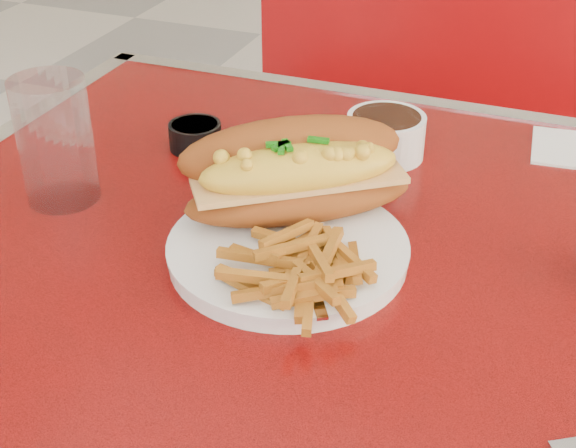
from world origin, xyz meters
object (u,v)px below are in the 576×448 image
(mac_hoagie, at_px, (296,172))
(water_tumbler, at_px, (55,141))
(sauce_cup_left, at_px, (195,135))
(fork, at_px, (306,266))
(diner_table, at_px, (431,396))
(dinner_plate, at_px, (288,250))
(booth_bench_far, at_px, (502,251))
(gravy_ramekin, at_px, (386,135))

(mac_hoagie, relative_size, water_tumbler, 1.86)
(sauce_cup_left, bearing_deg, fork, -43.65)
(diner_table, distance_m, sauce_cup_left, 0.42)
(dinner_plate, xyz_separation_m, water_tumbler, (-0.28, 0.02, 0.06))
(booth_bench_far, xyz_separation_m, fork, (-0.12, -0.87, 0.50))
(booth_bench_far, xyz_separation_m, sauce_cup_left, (-0.35, -0.65, 0.50))
(mac_hoagie, xyz_separation_m, gravy_ramekin, (0.05, 0.19, -0.03))
(booth_bench_far, distance_m, fork, 1.01)
(gravy_ramekin, bearing_deg, water_tumbler, -143.33)
(gravy_ramekin, height_order, sauce_cup_left, gravy_ramekin)
(diner_table, xyz_separation_m, mac_hoagie, (-0.17, 0.03, 0.22))
(gravy_ramekin, height_order, water_tumbler, water_tumbler)
(diner_table, distance_m, dinner_plate, 0.23)
(booth_bench_far, height_order, dinner_plate, booth_bench_far)
(diner_table, relative_size, gravy_ramekin, 10.58)
(dinner_plate, distance_m, fork, 0.04)
(diner_table, relative_size, mac_hoagie, 4.71)
(booth_bench_far, relative_size, mac_hoagie, 4.59)
(sauce_cup_left, bearing_deg, diner_table, -24.04)
(sauce_cup_left, relative_size, water_tumbler, 0.49)
(booth_bench_far, xyz_separation_m, mac_hoagie, (-0.17, -0.78, 0.54))
(diner_table, height_order, dinner_plate, dinner_plate)
(booth_bench_far, bearing_deg, mac_hoagie, -102.27)
(fork, distance_m, gravy_ramekin, 0.28)
(dinner_plate, distance_m, sauce_cup_left, 0.27)
(diner_table, relative_size, sauce_cup_left, 17.71)
(diner_table, relative_size, water_tumbler, 8.76)
(mac_hoagie, height_order, gravy_ramekin, mac_hoagie)
(mac_hoagie, bearing_deg, sauce_cup_left, 110.47)
(gravy_ramekin, bearing_deg, diner_table, -60.81)
(diner_table, xyz_separation_m, water_tumbler, (-0.43, -0.01, 0.23))
(fork, bearing_deg, diner_table, -94.43)
(mac_hoagie, bearing_deg, gravy_ramekin, 40.65)
(mac_hoagie, relative_size, gravy_ramekin, 2.25)
(mac_hoagie, bearing_deg, water_tumbler, 153.77)
(dinner_plate, relative_size, mac_hoagie, 0.95)
(diner_table, bearing_deg, booth_bench_far, 90.00)
(dinner_plate, height_order, fork, same)
(diner_table, distance_m, booth_bench_far, 0.87)
(gravy_ramekin, distance_m, sauce_cup_left, 0.24)
(gravy_ramekin, xyz_separation_m, water_tumbler, (-0.31, -0.23, 0.04))
(gravy_ramekin, bearing_deg, mac_hoagie, -103.83)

